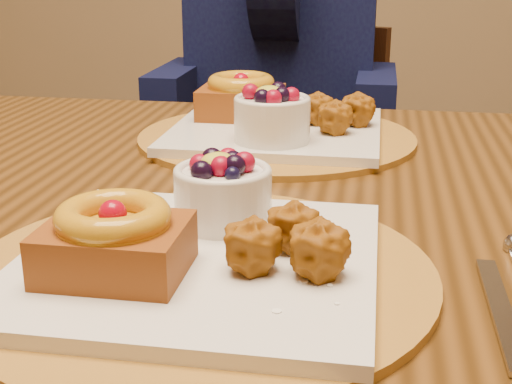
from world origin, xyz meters
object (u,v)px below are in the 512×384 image
place_setting_near (197,248)px  place_setting_far (274,121)px  dining_table (248,255)px  chair_far (282,186)px  diner (283,23)px

place_setting_near → place_setting_far: place_setting_far is taller
dining_table → chair_far: size_ratio=1.90×
dining_table → chair_far: 0.91m
place_setting_far → dining_table: bearing=-89.1°
dining_table → chair_far: (-0.08, 0.88, -0.21)m
place_setting_near → place_setting_far: size_ratio=1.00×
dining_table → place_setting_far: 0.24m
chair_far → diner: size_ratio=1.05×
place_setting_near → diner: size_ratio=0.48×
chair_far → place_setting_near: bearing=-63.3°
diner → place_setting_near: bearing=-75.0°
place_setting_far → chair_far: 0.75m
chair_far → diner: diner is taller
place_setting_near → chair_far: (-0.08, 1.10, -0.31)m
place_setting_near → chair_far: same height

